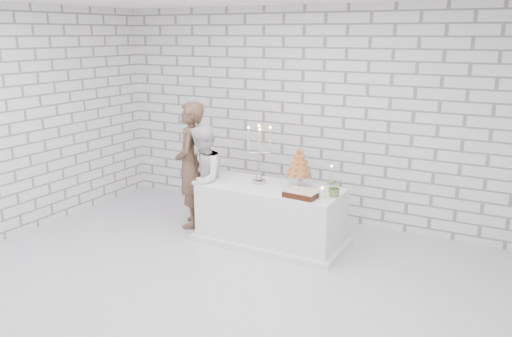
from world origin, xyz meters
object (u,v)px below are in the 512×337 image
(cake_table, at_px, (271,215))
(bride, at_px, (202,180))
(groom, at_px, (191,165))
(candelabra, at_px, (259,155))
(croquembouche, at_px, (299,167))

(cake_table, relative_size, bride, 1.22)
(groom, relative_size, bride, 1.18)
(cake_table, xyz_separation_m, candelabra, (-0.20, 0.05, 0.76))
(candelabra, bearing_deg, groom, -179.44)
(groom, bearing_deg, bride, 36.34)
(cake_table, bearing_deg, bride, -173.39)
(groom, distance_m, bride, 0.36)
(croquembouche, bearing_deg, cake_table, -153.63)
(cake_table, xyz_separation_m, groom, (-1.25, 0.04, 0.50))
(croquembouche, bearing_deg, bride, -168.17)
(bride, xyz_separation_m, candelabra, (0.77, 0.16, 0.40))
(cake_table, height_order, candelabra, candelabra)
(bride, bearing_deg, groom, -137.72)
(cake_table, relative_size, candelabra, 2.35)
(cake_table, height_order, bride, bride)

